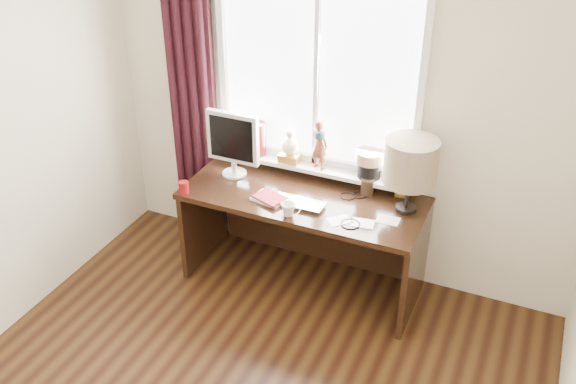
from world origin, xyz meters
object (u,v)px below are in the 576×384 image
at_px(desk, 308,218).
at_px(table_lamp, 411,163).
at_px(red_cup, 184,187).
at_px(laptop, 299,203).
at_px(monitor, 233,140).
at_px(mug, 288,209).

distance_m(desk, table_lamp, 0.93).
xyz_separation_m(red_cup, desk, (0.78, 0.40, -0.29)).
bearing_deg(red_cup, laptop, 12.48).
xyz_separation_m(monitor, table_lamp, (1.29, 0.02, 0.09)).
xyz_separation_m(red_cup, table_lamp, (1.48, 0.40, 0.32)).
xyz_separation_m(mug, desk, (-0.00, 0.37, -0.29)).
distance_m(mug, monitor, 0.72).
distance_m(laptop, desk, 0.34).
height_order(desk, table_lamp, table_lamp).
relative_size(laptop, monitor, 0.74).
bearing_deg(laptop, mug, -95.65).
distance_m(monitor, table_lamp, 1.29).
distance_m(laptop, monitor, 0.69).
height_order(red_cup, desk, red_cup).
bearing_deg(monitor, laptop, -18.64).
relative_size(mug, monitor, 0.19).
bearing_deg(desk, monitor, -178.50).
relative_size(laptop, mug, 3.82).
relative_size(mug, red_cup, 1.06).
height_order(red_cup, table_lamp, table_lamp).
bearing_deg(desk, laptop, -85.25).
distance_m(red_cup, table_lamp, 1.57).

